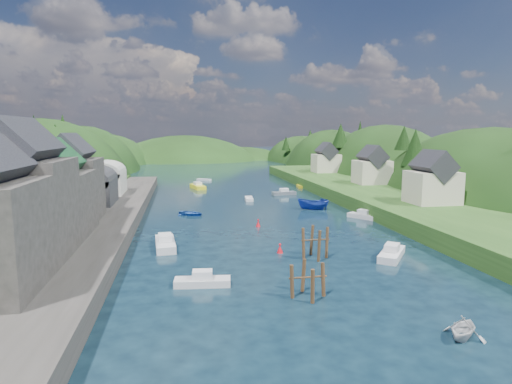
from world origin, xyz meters
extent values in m
plane|color=black|center=(0.00, 50.00, 0.00)|extent=(600.00, 600.00, 0.00)
ellipsoid|color=black|center=(-45.00, 75.00, -9.10)|extent=(44.00, 75.56, 52.00)
ellipsoid|color=black|center=(-45.00, 118.00, -8.43)|extent=(44.00, 75.56, 48.19)
ellipsoid|color=black|center=(-45.00, 160.00, -6.82)|extent=(44.00, 75.56, 39.00)
ellipsoid|color=black|center=(45.00, 32.00, -7.78)|extent=(36.00, 75.56, 44.49)
ellipsoid|color=black|center=(45.00, 75.00, -8.40)|extent=(36.00, 75.56, 48.00)
ellipsoid|color=black|center=(45.00, 118.00, -7.78)|extent=(36.00, 75.56, 44.49)
ellipsoid|color=black|center=(45.00, 160.00, -6.30)|extent=(36.00, 75.56, 36.00)
ellipsoid|color=black|center=(-10.00, 170.00, -10.00)|extent=(80.00, 60.00, 44.00)
ellipsoid|color=black|center=(18.00, 180.00, -12.00)|extent=(70.00, 56.00, 36.00)
cone|color=black|center=(-36.61, 41.65, 12.52)|extent=(3.35, 3.35, 8.02)
cone|color=black|center=(-40.04, 48.41, 12.44)|extent=(4.18, 4.18, 6.38)
cone|color=black|center=(-39.22, 64.03, 12.53)|extent=(4.73, 4.73, 5.52)
cone|color=black|center=(-40.07, 73.84, 13.73)|extent=(4.34, 4.34, 8.26)
cone|color=black|center=(-37.85, 83.59, 8.77)|extent=(5.28, 5.28, 5.86)
cone|color=black|center=(-42.96, 95.39, 11.92)|extent=(4.77, 4.77, 5.77)
cone|color=black|center=(-37.16, 103.57, 8.54)|extent=(4.07, 4.07, 5.09)
cone|color=black|center=(-39.38, 119.28, 9.95)|extent=(4.56, 4.56, 8.50)
cone|color=black|center=(-42.64, 125.13, 8.33)|extent=(4.75, 4.75, 6.00)
cone|color=black|center=(-38.09, 138.70, 8.77)|extent=(4.27, 4.27, 6.82)
cone|color=black|center=(42.14, 27.49, 10.82)|extent=(5.03, 5.03, 6.01)
cone|color=black|center=(35.10, 41.51, 10.43)|extent=(5.29, 5.29, 7.60)
cone|color=black|center=(37.42, 50.34, 12.22)|extent=(4.07, 4.07, 5.47)
cone|color=black|center=(39.92, 60.43, 7.96)|extent=(3.40, 3.40, 5.38)
cone|color=black|center=(41.37, 73.05, 10.96)|extent=(4.94, 4.94, 7.85)
cone|color=black|center=(33.91, 79.95, 12.53)|extent=(5.25, 5.25, 6.96)
cone|color=black|center=(44.25, 90.12, 12.81)|extent=(3.36, 3.36, 8.70)
cone|color=black|center=(42.23, 104.00, 10.73)|extent=(4.57, 4.57, 7.14)
cone|color=black|center=(41.80, 118.68, 9.02)|extent=(3.59, 3.59, 6.17)
cone|color=black|center=(39.47, 127.71, 11.53)|extent=(4.14, 4.14, 5.88)
cone|color=black|center=(33.05, 142.18, 8.68)|extent=(3.83, 3.83, 6.07)
cube|color=#2D2B28|center=(-24.00, 20.00, 1.00)|extent=(12.00, 110.00, 2.00)
cube|color=#234719|center=(-31.00, 20.00, 1.25)|extent=(12.00, 110.00, 2.50)
cube|color=#2D2B28|center=(-26.00, 3.00, 6.50)|extent=(8.00, 9.00, 9.00)
cube|color=black|center=(-26.00, 3.00, 11.96)|extent=(5.88, 9.36, 5.88)
cube|color=#2D2B28|center=(-26.00, 12.00, 5.50)|extent=(8.00, 9.00, 7.00)
cube|color=#1E592D|center=(-26.00, 12.00, 9.96)|extent=(5.88, 9.36, 5.88)
cube|color=#2D2B28|center=(-26.00, 21.00, 6.00)|extent=(7.00, 8.00, 8.00)
cube|color=black|center=(-26.00, 21.00, 10.84)|extent=(5.15, 8.32, 5.15)
cube|color=#2D2D30|center=(-26.00, 33.00, 4.00)|extent=(7.00, 9.00, 4.00)
cylinder|color=#2D2D30|center=(-26.00, 33.00, 6.00)|extent=(7.00, 9.00, 7.00)
cube|color=#B2B2A8|center=(-26.00, 45.00, 4.00)|extent=(7.00, 9.00, 4.00)
cylinder|color=#B2B2A8|center=(-26.00, 45.00, 6.00)|extent=(7.00, 9.00, 7.00)
cube|color=#234719|center=(25.00, 40.00, 1.20)|extent=(16.00, 120.00, 2.40)
cube|color=beige|center=(27.00, 22.00, 4.90)|extent=(7.00, 6.00, 5.00)
cube|color=black|center=(27.00, 22.00, 8.24)|extent=(5.15, 6.24, 5.15)
cube|color=beige|center=(29.00, 48.00, 4.90)|extent=(7.00, 6.00, 5.00)
cube|color=black|center=(29.00, 48.00, 8.24)|extent=(5.15, 6.24, 5.15)
cube|color=beige|center=(28.00, 75.00, 4.90)|extent=(7.00, 6.00, 5.00)
cube|color=black|center=(28.00, 75.00, 8.24)|extent=(5.15, 6.24, 5.15)
cylinder|color=#382314|center=(-0.30, -6.13, 1.12)|extent=(0.32, 0.32, 3.43)
cylinder|color=#382314|center=(-1.63, -4.80, 1.12)|extent=(0.32, 0.32, 3.43)
cylinder|color=#382314|center=(-2.96, -6.13, 1.12)|extent=(0.32, 0.32, 3.43)
cylinder|color=#382314|center=(-1.63, -7.46, 1.12)|extent=(0.32, 0.32, 3.43)
cylinder|color=#382314|center=(-1.63, -6.13, 1.70)|extent=(3.19, 0.16, 0.16)
cylinder|color=#382314|center=(3.66, 4.36, 1.38)|extent=(0.32, 0.32, 3.96)
cylinder|color=#382314|center=(2.35, 5.67, 1.38)|extent=(0.32, 0.32, 3.96)
cylinder|color=#382314|center=(1.04, 4.36, 1.38)|extent=(0.32, 0.32, 3.96)
cylinder|color=#382314|center=(2.35, 3.05, 1.38)|extent=(0.32, 0.32, 3.96)
cylinder|color=#382314|center=(2.35, 4.36, 2.01)|extent=(3.14, 0.16, 0.16)
cone|color=red|center=(-0.92, 6.99, 0.45)|extent=(0.70, 0.70, 0.90)
sphere|color=red|center=(-0.92, 6.99, 0.95)|extent=(0.30, 0.30, 0.30)
cone|color=red|center=(-0.96, 20.69, 0.45)|extent=(0.70, 0.70, 0.90)
sphere|color=red|center=(-0.96, 20.69, 0.95)|extent=(0.30, 0.30, 0.30)
cube|color=gold|center=(17.00, 62.16, 0.27)|extent=(2.01, 4.46, 0.60)
cube|color=silver|center=(10.57, 3.05, 0.37)|extent=(5.13, 5.90, 0.83)
cube|color=silver|center=(10.57, 3.05, 1.18)|extent=(2.34, 2.48, 0.70)
cube|color=silver|center=(-5.56, 80.69, 0.26)|extent=(4.14, 3.53, 0.58)
cube|color=#555A61|center=(10.13, 50.68, 0.32)|extent=(5.34, 2.39, 0.72)
cube|color=silver|center=(10.13, 50.68, 1.07)|extent=(1.95, 1.43, 0.70)
cube|color=silver|center=(-13.74, 11.41, 0.41)|extent=(2.65, 6.67, 0.91)
cube|color=silver|center=(-13.74, 11.41, 1.26)|extent=(1.68, 2.39, 0.70)
cube|color=silver|center=(-10.05, -1.96, 0.31)|extent=(5.08, 2.14, 0.69)
cube|color=silver|center=(-10.05, -1.96, 1.04)|extent=(1.84, 1.31, 0.70)
cube|color=silver|center=(16.45, 23.59, 0.32)|extent=(4.32, 5.12, 0.71)
cube|color=silver|center=(16.45, 23.59, 1.06)|extent=(1.99, 2.13, 0.70)
imported|color=#1B3497|center=(10.95, 32.43, 0.92)|extent=(5.81, 3.06, 2.13)
cube|color=yellow|center=(-7.91, 64.16, 0.42)|extent=(3.80, 7.06, 0.94)
cube|color=silver|center=(-7.91, 64.16, 1.29)|extent=(2.08, 2.66, 0.70)
imported|color=silver|center=(6.46, -14.71, 0.71)|extent=(4.33, 4.26, 1.73)
imported|color=#1C469A|center=(-10.28, 31.04, 0.31)|extent=(5.45, 5.28, 0.92)
cube|color=silver|center=(1.48, 44.66, 0.28)|extent=(1.83, 4.52, 0.62)
camera|label=1|loc=(-11.62, -38.61, 13.50)|focal=30.00mm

